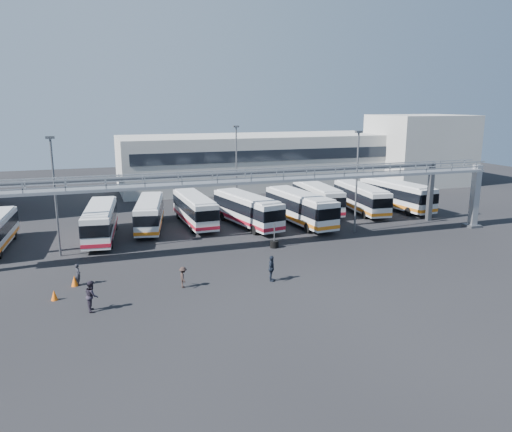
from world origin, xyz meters
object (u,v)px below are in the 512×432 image
object	(u,v)px
light_pole_left	(55,190)
cone_right	(75,281)
bus_3	(150,213)
cone_left	(54,295)
pedestrian_a	(78,274)
light_pole_mid	(357,176)
bus_5	(247,209)
bus_6	(300,207)
bus_4	(195,209)
bus_2	(100,221)
pedestrian_c	(183,277)
pedestrian_b	(92,296)
light_pole_back	(236,163)
bus_8	(361,197)
tire_stack	(274,243)
bus_7	(317,197)
pedestrian_d	(271,269)
bus_9	(396,194)

from	to	relation	value
light_pole_left	cone_right	bearing A→B (deg)	-81.10
bus_3	cone_left	world-z (taller)	bus_3
pedestrian_a	light_pole_mid	bearing A→B (deg)	-94.72
pedestrian_a	cone_left	bearing A→B (deg)	129.51
bus_5	bus_6	xyz separation A→B (m)	(5.66, -1.04, 0.06)
bus_3	bus_4	world-z (taller)	bus_4
bus_2	bus_3	distance (m)	5.60
pedestrian_c	bus_5	bearing A→B (deg)	-30.33
bus_2	bus_6	distance (m)	20.61
bus_4	pedestrian_b	distance (m)	23.17
bus_3	cone_right	bearing A→B (deg)	-104.57
pedestrian_b	light_pole_back	bearing A→B (deg)	-36.89
light_pole_back	pedestrian_a	size ratio (longest dim) A/B	6.37
light_pole_back	bus_8	xyz separation A→B (m)	(13.56, -6.71, -3.91)
light_pole_back	tire_stack	xyz separation A→B (m)	(-1.68, -17.50, -5.34)
cone_left	cone_right	bearing A→B (deg)	62.13
light_pole_back	pedestrian_c	size ratio (longest dim) A/B	6.67
bus_2	bus_8	world-z (taller)	bus_2
bus_7	tire_stack	distance (m)	16.46
pedestrian_b	cone_right	xyz separation A→B (m)	(-1.13, 4.97, -0.60)
pedestrian_b	cone_right	distance (m)	5.13
bus_8	pedestrian_d	bearing A→B (deg)	-129.36
bus_4	pedestrian_d	distance (m)	19.15
bus_8	pedestrian_b	bearing A→B (deg)	-141.84
pedestrian_a	bus_2	bearing A→B (deg)	-28.57
bus_8	pedestrian_d	distance (m)	26.54
pedestrian_c	pedestrian_d	size ratio (longest dim) A/B	0.79
bus_7	pedestrian_a	bearing A→B (deg)	-143.82
light_pole_mid	bus_7	bearing A→B (deg)	86.18
light_pole_left	bus_3	world-z (taller)	light_pole_left
bus_2	bus_5	bearing A→B (deg)	8.62
bus_3	bus_4	distance (m)	4.82
light_pole_left	bus_3	distance (m)	11.79
light_pole_mid	pedestrian_d	size ratio (longest dim) A/B	5.28
bus_9	pedestrian_d	world-z (taller)	bus_9
bus_2	pedestrian_a	size ratio (longest dim) A/B	6.96
pedestrian_c	tire_stack	distance (m)	12.20
light_pole_back	bus_4	world-z (taller)	light_pole_back
bus_6	pedestrian_d	distance (m)	18.15
pedestrian_c	pedestrian_d	xyz separation A→B (m)	(6.39, -0.79, 0.20)
light_pole_left	tire_stack	xyz separation A→B (m)	(18.32, -3.50, -5.34)
light_pole_mid	bus_3	bearing A→B (deg)	157.38
bus_3	pedestrian_c	world-z (taller)	bus_3
pedestrian_d	tire_stack	world-z (taller)	tire_stack
bus_6	tire_stack	size ratio (longest dim) A/B	5.13
pedestrian_d	bus_7	bearing A→B (deg)	-4.50
bus_8	pedestrian_a	bearing A→B (deg)	-149.53
bus_6	bus_7	bearing A→B (deg)	42.83
bus_7	cone_right	world-z (taller)	bus_7
bus_2	bus_5	size ratio (longest dim) A/B	0.98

